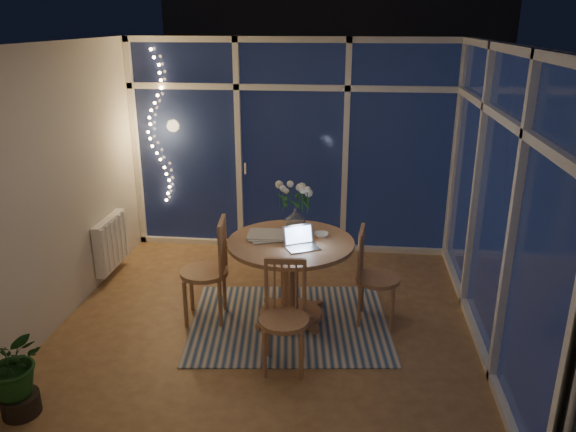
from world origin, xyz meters
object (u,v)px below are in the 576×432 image
object	(u,v)px
chair_left	(204,270)
chair_front	(284,318)
dining_table	(291,280)
chair_right	(378,276)
laptop	(302,238)
potted_plant	(14,370)
flower_vase	(295,219)

from	to	relation	value
chair_left	chair_front	size ratio (longest dim) A/B	1.11
dining_table	chair_right	world-z (taller)	chair_right
chair_right	laptop	world-z (taller)	laptop
dining_table	chair_right	xyz separation A→B (m)	(0.83, 0.03, 0.07)
laptop	potted_plant	xyz separation A→B (m)	(-1.96, -1.47, -0.54)
dining_table	chair_right	bearing A→B (deg)	2.15
dining_table	laptop	size ratio (longest dim) A/B	4.19
dining_table	chair_front	xyz separation A→B (m)	(0.04, -0.83, 0.06)
chair_left	flower_vase	xyz separation A→B (m)	(0.83, 0.43, 0.40)
chair_left	chair_right	world-z (taller)	chair_left
laptop	dining_table	bearing A→B (deg)	99.84
chair_left	chair_right	distance (m)	1.66
dining_table	flower_vase	size ratio (longest dim) A/B	5.70
chair_left	laptop	world-z (taller)	chair_left
chair_front	laptop	bearing A→B (deg)	79.40
dining_table	flower_vase	bearing A→B (deg)	88.29
dining_table	chair_front	world-z (taller)	chair_front
chair_right	potted_plant	xyz separation A→B (m)	(-2.67, -1.67, -0.10)
dining_table	laptop	world-z (taller)	laptop
chair_left	chair_front	world-z (taller)	chair_left
chair_left	chair_front	bearing A→B (deg)	43.74
chair_front	flower_vase	size ratio (longest dim) A/B	4.50
chair_right	chair_front	world-z (taller)	chair_right
chair_right	laptop	xyz separation A→B (m)	(-0.71, -0.20, 0.44)
chair_left	chair_right	size ratio (longest dim) A/B	1.08
potted_plant	chair_front	bearing A→B (deg)	23.31
dining_table	chair_right	distance (m)	0.83
laptop	flower_vase	distance (m)	0.51
flower_vase	potted_plant	distance (m)	2.75
chair_left	laptop	distance (m)	1.03
dining_table	chair_right	size ratio (longest dim) A/B	1.24
chair_right	flower_vase	size ratio (longest dim) A/B	4.59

